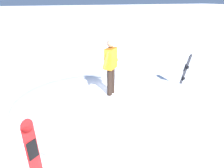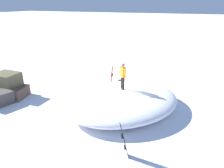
% 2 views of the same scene
% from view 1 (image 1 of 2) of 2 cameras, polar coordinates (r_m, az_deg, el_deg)
% --- Properties ---
extents(ground, '(240.00, 240.00, 0.00)m').
position_cam_1_polar(ground, '(6.99, -0.73, -12.00)').
color(ground, white).
extents(snow_mound, '(8.53, 8.83, 1.15)m').
position_cam_1_polar(snow_mound, '(7.15, 1.77, -5.87)').
color(snow_mound, white).
rests_on(snow_mound, ground).
extents(snowboarder_standing, '(0.74, 0.77, 1.60)m').
position_cam_1_polar(snowboarder_standing, '(6.37, -0.30, 5.09)').
color(snowboarder_standing, black).
rests_on(snowboarder_standing, snow_mound).
extents(snowboard_primary_upright, '(0.47, 0.41, 1.62)m').
position_cam_1_polar(snowboard_primary_upright, '(10.25, 18.05, 3.10)').
color(snowboard_primary_upright, black).
rests_on(snowboard_primary_upright, ground).
extents(snowboard_secondary_upright, '(0.32, 0.34, 1.73)m').
position_cam_1_polar(snowboard_secondary_upright, '(4.88, -19.24, -17.13)').
color(snowboard_secondary_upright, red).
rests_on(snowboard_secondary_upright, ground).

